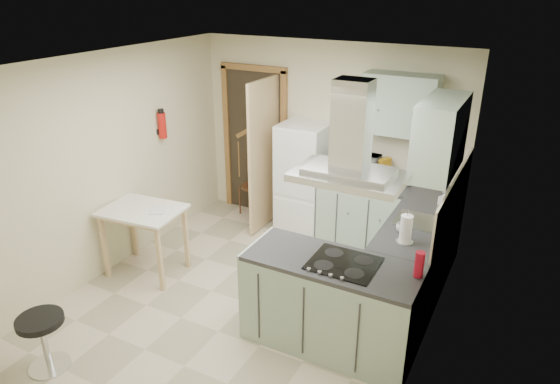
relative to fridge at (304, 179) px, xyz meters
The scene contains 28 objects.
floor 1.96m from the fridge, 83.66° to the right, with size 4.20×4.20×0.00m, color beige.
ceiling 2.52m from the fridge, 83.66° to the right, with size 4.20×4.20×0.00m, color silver.
back_wall 0.62m from the fridge, 56.31° to the left, with size 3.60×3.60×0.00m, color beige.
left_wall 2.46m from the fridge, 131.63° to the right, with size 4.20×4.20×0.00m, color beige.
right_wall 2.74m from the fridge, 41.99° to the right, with size 4.20×4.20×0.00m, color beige.
doorway 0.99m from the fridge, 163.30° to the left, with size 1.10×0.12×2.10m, color brown.
fridge is the anchor object (origin of this frame).
counter_back 0.91m from the fridge, ahead, with size 1.08×0.60×0.90m, color #9EB2A0.
counter_right 1.85m from the fridge, 21.66° to the right, with size 0.60×1.95×0.90m, color #9EB2A0.
splashback 1.26m from the fridge, 13.94° to the left, with size 1.68×0.02×0.50m, color beige.
wall_cabinet_back 1.60m from the fridge, ahead, with size 0.85×0.35×0.70m, color #9EB2A0.
wall_cabinet_right 2.33m from the fridge, 27.50° to the right, with size 0.35×0.90×0.70m, color #9EB2A0.
peninsula 2.35m from the fridge, 58.26° to the right, with size 1.55×0.65×0.90m, color #9EB2A0.
hob 2.39m from the fridge, 56.21° to the right, with size 0.58×0.50×0.01m, color black.
extractor_hood 2.57m from the fridge, 56.21° to the right, with size 0.90×0.55×0.10m, color silver.
sink 1.91m from the fridge, 26.57° to the right, with size 0.45×0.40×0.01m, color silver.
fire_extinguisher 1.93m from the fridge, 149.70° to the right, with size 0.10×0.10×0.32m, color #B2140F.
drop_leaf_table 2.17m from the fridge, 122.43° to the right, with size 0.87×0.65×0.81m, color tan.
bentwood_chair 0.91m from the fridge, behind, with size 0.39×0.39×0.87m, color #452A17.
stool 3.57m from the fridge, 104.03° to the right, with size 0.40×0.40×0.53m, color black.
microwave 0.76m from the fridge, ahead, with size 0.57×0.38×0.32m, color black.
kettle 1.36m from the fridge, ahead, with size 0.14×0.14×0.20m, color white.
cereal_box 1.08m from the fridge, ahead, with size 0.07×0.19×0.28m, color #C48917.
soap_bottle 1.92m from the fridge, 12.47° to the right, with size 0.09×0.10×0.21m, color #9FA0AB.
paper_towel 2.18m from the fridge, 38.55° to the right, with size 0.11×0.11×0.29m, color white.
cup 1.99m from the fridge, 35.63° to the right, with size 0.11×0.11×0.09m, color silver.
red_bottle 2.71m from the fridge, 43.95° to the right, with size 0.08×0.08×0.23m, color #AC0E23.
book 2.07m from the fridge, 119.48° to the right, with size 0.15×0.21×0.09m, color #993E33.
Camera 1 is at (2.39, -3.75, 3.18)m, focal length 32.00 mm.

